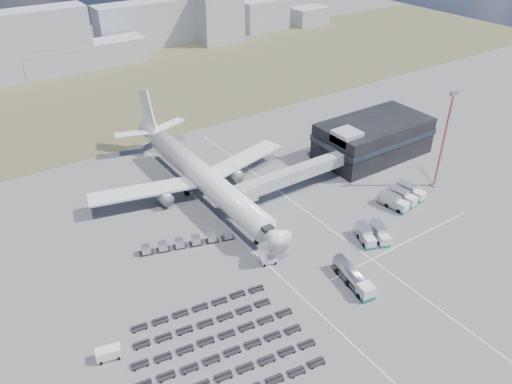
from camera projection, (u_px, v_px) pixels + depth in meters
ground at (283, 267)px, 96.64m from camera, size 420.00×420.00×0.00m
grass_strip at (94, 96)px, 173.91m from camera, size 420.00×90.00×0.01m
lane_markings at (312, 242)px, 103.39m from camera, size 47.12×110.00×0.01m
terminal at (373, 138)px, 133.44m from camera, size 30.40×16.40×11.00m
jet_bridge at (286, 178)px, 115.88m from camera, size 30.30×3.80×7.05m
airliner at (201, 175)px, 116.58m from camera, size 51.59×64.53×17.62m
skyline at (42, 47)px, 193.47m from camera, size 295.65×25.77×24.38m
fuel_tanker at (353, 277)px, 91.81m from camera, size 4.40×10.87×3.42m
pushback_tug at (268, 260)px, 97.35m from camera, size 3.62×2.70×1.46m
utility_van at (109, 353)px, 77.67m from camera, size 4.14×2.61×2.08m
catering_truck at (228, 193)px, 117.12m from camera, size 2.39×5.64×2.57m
service_trucks_near at (373, 234)px, 103.35m from camera, size 7.55×8.15×2.65m
service_trucks_far at (402, 196)px, 115.56m from camera, size 10.13×8.23×2.80m
uld_row at (188, 242)px, 101.71m from camera, size 19.26×7.27×1.78m
baggage_dollies at (218, 348)px, 79.50m from camera, size 30.43×24.06×0.65m
floodlight_mast at (444, 140)px, 116.18m from camera, size 2.32×1.89×24.49m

